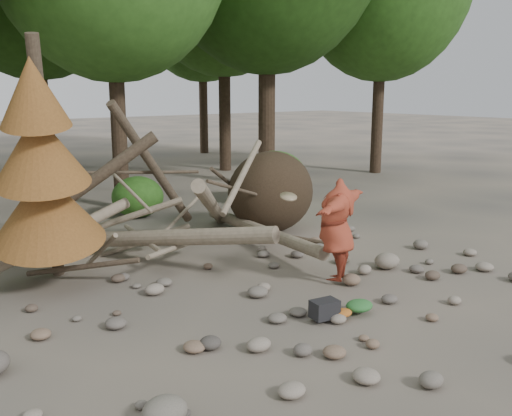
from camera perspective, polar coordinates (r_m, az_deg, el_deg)
ground at (r=9.35m, az=6.25°, el=-9.85°), size 120.00×120.00×0.00m
deadfall_pile at (r=13.44m, az=-0.23°, el=1.15°), size 8.55×5.24×3.30m
dead_conifer at (r=10.07m, az=-20.59°, el=3.47°), size 2.06×2.16×4.35m
bush_mid at (r=15.84m, az=-11.75°, el=1.10°), size 1.40×1.40×1.12m
bush_right at (r=17.44m, az=1.85°, el=3.12°), size 2.00×2.00×1.60m
frisbee_thrower at (r=10.18m, az=8.08°, el=-2.16°), size 2.62×1.55×1.84m
backpack at (r=8.79m, az=6.86°, el=-10.35°), size 0.45×0.34×0.27m
cloth_green at (r=9.16m, az=10.28°, el=-9.87°), size 0.46×0.38×0.17m
cloth_orange at (r=8.92m, az=8.64°, el=-10.62°), size 0.31×0.26×0.11m
boulder_front_left at (r=6.39m, az=-9.11°, el=-19.40°), size 0.49×0.44×0.29m
boulder_mid_right at (r=11.45m, az=12.97°, el=-5.18°), size 0.51×0.46×0.31m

